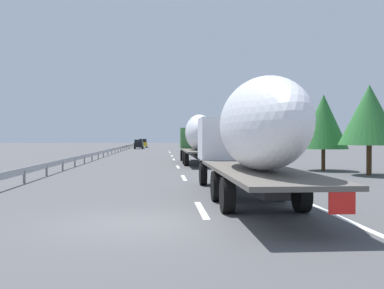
{
  "coord_description": "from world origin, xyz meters",
  "views": [
    {
      "loc": [
        -11.17,
        -0.6,
        2.19
      ],
      "look_at": [
        18.83,
        -2.67,
        1.72
      ],
      "focal_mm": 40.96,
      "sensor_mm": 36.0,
      "label": 1
    }
  ],
  "objects_px": {
    "truck_trailing": "(250,133)",
    "car_yellow_coupe": "(143,143)",
    "car_black_suv": "(139,144)",
    "truck_lead": "(198,136)",
    "road_sign": "(208,136)"
  },
  "relations": [
    {
      "from": "car_black_suv",
      "to": "car_yellow_coupe",
      "type": "relative_size",
      "value": 1.0
    },
    {
      "from": "car_yellow_coupe",
      "to": "car_black_suv",
      "type": "bearing_deg",
      "value": 178.38
    },
    {
      "from": "road_sign",
      "to": "car_black_suv",
      "type": "bearing_deg",
      "value": 20.81
    },
    {
      "from": "truck_trailing",
      "to": "car_yellow_coupe",
      "type": "bearing_deg",
      "value": 4.95
    },
    {
      "from": "car_black_suv",
      "to": "road_sign",
      "type": "distance_m",
      "value": 29.87
    },
    {
      "from": "truck_lead",
      "to": "car_black_suv",
      "type": "bearing_deg",
      "value": 8.66
    },
    {
      "from": "truck_lead",
      "to": "car_black_suv",
      "type": "height_order",
      "value": "truck_lead"
    },
    {
      "from": "truck_lead",
      "to": "car_black_suv",
      "type": "xyz_separation_m",
      "value": [
        49.2,
        7.5,
        -1.4
      ]
    },
    {
      "from": "car_black_suv",
      "to": "car_yellow_coupe",
      "type": "bearing_deg",
      "value": -1.62
    },
    {
      "from": "truck_lead",
      "to": "truck_trailing",
      "type": "height_order",
      "value": "truck_lead"
    },
    {
      "from": "car_black_suv",
      "to": "car_yellow_coupe",
      "type": "height_order",
      "value": "car_yellow_coupe"
    },
    {
      "from": "truck_lead",
      "to": "car_yellow_coupe",
      "type": "relative_size",
      "value": 3.22
    },
    {
      "from": "truck_trailing",
      "to": "car_black_suv",
      "type": "bearing_deg",
      "value": 6.03
    },
    {
      "from": "car_yellow_coupe",
      "to": "road_sign",
      "type": "xyz_separation_m",
      "value": [
        -39.66,
        -10.27,
        1.42
      ]
    },
    {
      "from": "truck_lead",
      "to": "truck_trailing",
      "type": "relative_size",
      "value": 0.98
    }
  ]
}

